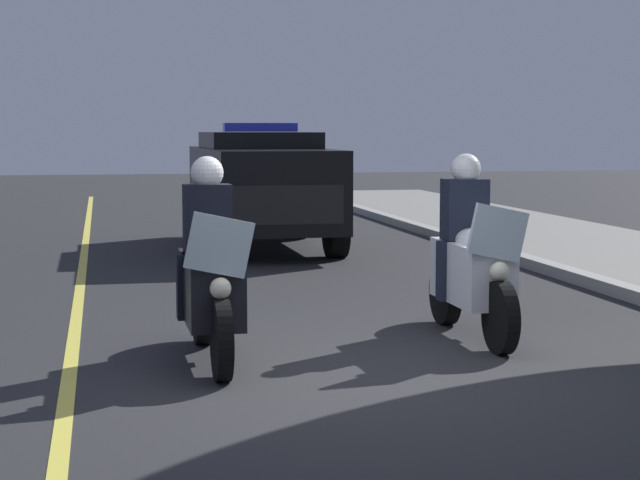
# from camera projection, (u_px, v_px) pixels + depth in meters

# --- Properties ---
(ground_plane) EXTENTS (80.00, 80.00, 0.00)m
(ground_plane) POSITION_uv_depth(u_px,v_px,m) (366.00, 376.00, 8.59)
(ground_plane) COLOR #28282B
(lane_stripe_center) EXTENTS (48.00, 0.12, 0.01)m
(lane_stripe_center) POSITION_uv_depth(u_px,v_px,m) (67.00, 389.00, 8.14)
(lane_stripe_center) COLOR #E0D14C
(lane_stripe_center) RESTS_ON ground
(police_motorcycle_lead_left) EXTENTS (2.14, 0.56, 1.72)m
(police_motorcycle_lead_left) POSITION_uv_depth(u_px,v_px,m) (210.00, 279.00, 9.10)
(police_motorcycle_lead_left) COLOR black
(police_motorcycle_lead_left) RESTS_ON ground
(police_motorcycle_lead_right) EXTENTS (2.14, 0.56, 1.72)m
(police_motorcycle_lead_right) POSITION_uv_depth(u_px,v_px,m) (471.00, 264.00, 10.11)
(police_motorcycle_lead_right) COLOR black
(police_motorcycle_lead_right) RESTS_ON ground
(police_suv) EXTENTS (4.92, 2.11, 2.05)m
(police_suv) POSITION_uv_depth(u_px,v_px,m) (261.00, 183.00, 17.78)
(police_suv) COLOR black
(police_suv) RESTS_ON ground
(cyclist_background) EXTENTS (1.76, 0.32, 1.69)m
(cyclist_background) POSITION_uv_depth(u_px,v_px,m) (312.00, 180.00, 23.75)
(cyclist_background) COLOR black
(cyclist_background) RESTS_ON ground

